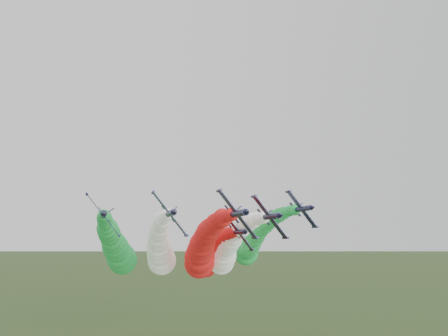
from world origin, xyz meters
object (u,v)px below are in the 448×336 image
(jet_lead, at_px, (202,251))
(jet_outer_left, at_px, (117,249))
(jet_inner_right, at_px, (226,250))
(jet_outer_right, at_px, (253,241))
(jet_trail, at_px, (209,257))
(jet_inner_left, at_px, (160,250))

(jet_lead, xyz_separation_m, jet_outer_left, (-21.21, 16.27, 0.14))
(jet_inner_right, distance_m, jet_outer_left, 31.08)
(jet_inner_right, relative_size, jet_outer_left, 0.99)
(jet_outer_right, bearing_deg, jet_inner_right, -135.98)
(jet_trail, bearing_deg, jet_lead, -107.26)
(jet_inner_right, bearing_deg, jet_lead, -140.00)
(jet_outer_left, xyz_separation_m, jet_trail, (28.56, 7.38, -2.72))
(jet_trail, bearing_deg, jet_inner_right, -86.03)
(jet_outer_left, relative_size, jet_trail, 1.01)
(jet_lead, xyz_separation_m, jet_inner_right, (8.49, 7.13, 0.05))
(jet_lead, bearing_deg, jet_inner_right, 40.00)
(jet_inner_right, xyz_separation_m, jet_trail, (-1.15, 16.52, -2.64))
(jet_trail, bearing_deg, jet_outer_right, -23.14)
(jet_outer_right, height_order, jet_trail, jet_outer_right)
(jet_outer_left, height_order, jet_trail, jet_outer_left)
(jet_outer_left, bearing_deg, jet_lead, -37.48)
(jet_inner_left, height_order, jet_inner_right, jet_inner_left)
(jet_inner_right, relative_size, jet_trail, 1.01)
(jet_outer_left, xyz_separation_m, jet_outer_right, (41.21, 1.97, 2.08))
(jet_lead, distance_m, jet_trail, 24.90)
(jet_lead, height_order, jet_inner_right, jet_lead)
(jet_inner_right, bearing_deg, jet_trail, 93.97)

